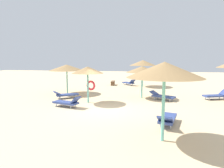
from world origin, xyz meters
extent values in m
plane|color=beige|center=(0.00, 0.00, 0.00)|extent=(80.00, 80.00, 0.00)
cylinder|color=#6BC6BC|center=(2.22, 4.11, 1.07)|extent=(0.12, 0.12, 2.14)
cone|color=#9E7A4C|center=(2.22, 4.11, 2.29)|extent=(2.58, 2.58, 0.50)
cylinder|color=#6BC6BC|center=(2.07, 10.95, 1.25)|extent=(0.12, 0.12, 2.49)
cone|color=#9E7A4C|center=(2.07, 10.95, 2.71)|extent=(3.08, 3.08, 0.62)
cylinder|color=#6BC6BC|center=(3.27, -4.05, 1.24)|extent=(0.12, 0.12, 2.48)
cone|color=#9E7A4C|center=(3.27, -4.05, 2.66)|extent=(2.74, 2.74, 0.57)
cylinder|color=#6BC6BC|center=(-1.47, 1.61, 1.10)|extent=(0.12, 0.12, 2.19)
cone|color=#9E7A4C|center=(-1.47, 1.61, 2.33)|extent=(2.24, 2.24, 0.48)
torus|color=red|center=(-1.25, 1.61, 1.24)|extent=(0.71, 0.32, 0.70)
cylinder|color=#6BC6BC|center=(-4.51, 4.89, 1.09)|extent=(0.12, 0.12, 2.17)
cone|color=#9E7A4C|center=(-4.51, 4.89, 2.35)|extent=(3.14, 3.14, 0.55)
cube|color=#33478C|center=(3.88, 3.52, 0.28)|extent=(1.80, 1.39, 0.12)
cube|color=#33478C|center=(3.18, 3.91, 0.46)|extent=(0.77, 0.82, 0.32)
cylinder|color=silver|center=(3.25, 3.62, 0.11)|extent=(0.06, 0.06, 0.22)
cylinder|color=silver|center=(3.46, 4.00, 0.11)|extent=(0.06, 0.06, 0.22)
cylinder|color=silver|center=(4.29, 3.03, 0.11)|extent=(0.06, 0.06, 0.22)
cylinder|color=silver|center=(4.51, 3.41, 0.11)|extent=(0.06, 0.06, 0.22)
cube|color=#33478C|center=(0.32, 11.77, 0.28)|extent=(1.64, 1.67, 0.12)
cube|color=#33478C|center=(0.88, 11.19, 0.53)|extent=(0.78, 0.77, 0.44)
cylinder|color=silver|center=(0.90, 11.49, 0.11)|extent=(0.06, 0.06, 0.22)
cylinder|color=silver|center=(0.58, 11.18, 0.11)|extent=(0.06, 0.06, 0.22)
cylinder|color=silver|center=(0.06, 12.35, 0.11)|extent=(0.06, 0.06, 0.22)
cylinder|color=silver|center=(-0.25, 12.05, 0.11)|extent=(0.06, 0.06, 0.22)
cube|color=#33478C|center=(3.65, -2.07, 0.28)|extent=(1.04, 1.81, 0.12)
cube|color=#33478C|center=(3.46, -2.84, 0.48)|extent=(0.75, 0.66, 0.34)
cylinder|color=silver|center=(3.72, -2.70, 0.11)|extent=(0.06, 0.06, 0.22)
cylinder|color=silver|center=(3.29, -2.59, 0.11)|extent=(0.06, 0.06, 0.22)
cylinder|color=silver|center=(4.01, -1.54, 0.11)|extent=(0.06, 0.06, 0.22)
cylinder|color=silver|center=(3.59, -1.43, 0.11)|extent=(0.06, 0.06, 0.22)
cube|color=#33478C|center=(-2.50, 0.13, 0.28)|extent=(1.81, 1.08, 0.12)
cube|color=#33478C|center=(-1.73, -0.09, 0.53)|extent=(0.61, 0.74, 0.44)
cylinder|color=silver|center=(-1.86, 0.18, 0.11)|extent=(0.06, 0.06, 0.22)
cylinder|color=silver|center=(-1.98, -0.24, 0.11)|extent=(0.06, 0.06, 0.22)
cylinder|color=silver|center=(-3.02, 0.50, 0.11)|extent=(0.06, 0.06, 0.22)
cylinder|color=silver|center=(-3.14, 0.08, 0.11)|extent=(0.06, 0.06, 0.22)
cube|color=#33478C|center=(7.75, 4.50, 0.28)|extent=(1.82, 1.18, 0.12)
cube|color=#33478C|center=(8.50, 4.77, 0.52)|extent=(0.65, 0.76, 0.43)
cylinder|color=silver|center=(8.24, 4.91, 0.11)|extent=(0.06, 0.06, 0.22)
cylinder|color=silver|center=(8.39, 4.50, 0.11)|extent=(0.06, 0.06, 0.22)
cylinder|color=silver|center=(7.11, 4.50, 0.11)|extent=(0.06, 0.06, 0.22)
cylinder|color=silver|center=(7.26, 4.09, 0.11)|extent=(0.06, 0.06, 0.22)
cube|color=#33478C|center=(-3.58, 2.84, 0.28)|extent=(1.76, 1.50, 0.12)
cube|color=#33478C|center=(-4.24, 2.38, 0.47)|extent=(0.80, 0.83, 0.32)
cylinder|color=silver|center=(-3.95, 2.32, 0.11)|extent=(0.06, 0.06, 0.22)
cylinder|color=silver|center=(-4.20, 2.68, 0.11)|extent=(0.06, 0.06, 0.22)
cylinder|color=silver|center=(-2.97, 3.01, 0.11)|extent=(0.06, 0.06, 0.22)
cylinder|color=silver|center=(-3.22, 3.37, 0.11)|extent=(0.06, 0.06, 0.22)
cube|color=brown|center=(-1.51, 11.38, 0.45)|extent=(0.51, 1.53, 0.08)
cube|color=brown|center=(-1.46, 10.83, 0.21)|extent=(0.37, 0.15, 0.41)
cube|color=brown|center=(-1.55, 11.93, 0.21)|extent=(0.37, 0.15, 0.41)
camera|label=1|loc=(2.70, -11.07, 3.00)|focal=30.38mm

